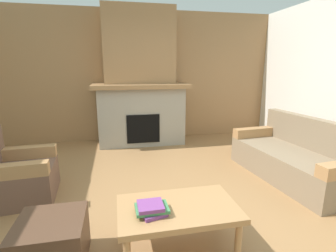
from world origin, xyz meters
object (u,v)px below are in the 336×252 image
Objects in this scene: coffee_table at (178,212)px; ottoman at (52,243)px; fireplace at (140,87)px; armchair at (16,176)px; couch at (295,158)px.

ottoman is (-1.02, 0.05, -0.18)m from coffee_table.
fireplace is 2.81m from armchair.
coffee_table is at bearing -37.02° from armchair.
couch is 3.69m from armchair.
couch is at bearing -48.14° from fireplace.
armchair is at bearing 142.98° from coffee_table.
ottoman is at bearing -160.59° from couch.
fireplace is 3.18× the size of armchair.
armchair is at bearing 177.58° from couch.
couch is 2.29m from coffee_table.
armchair is 2.11m from coffee_table.
armchair reaches higher than ottoman.
couch reaches higher than ottoman.
couch reaches higher than coffee_table.
armchair is at bearing -129.98° from fireplace.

